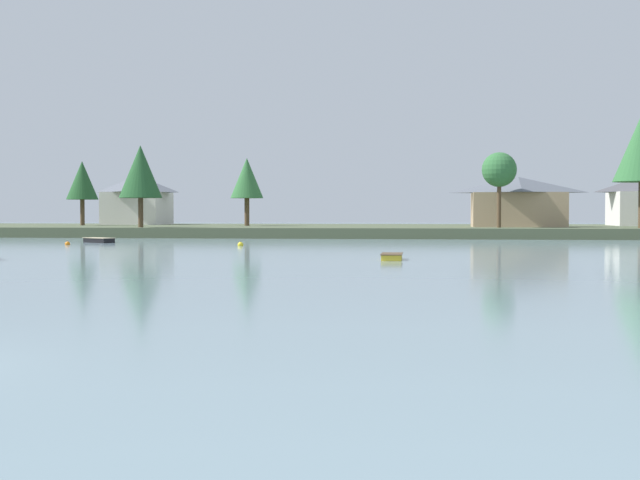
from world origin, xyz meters
TOP-DOWN VIEW (x-y plane):
  - far_shore_bank at (0.00, 96.71)m, footprint 231.02×40.45m
  - dinghy_yellow at (7.20, 35.99)m, footprint 1.26×2.99m
  - dinghy_black at (-21.05, 62.01)m, footprint 3.49×2.89m
  - mooring_buoy_orange at (-21.54, 56.24)m, footprint 0.44×0.44m
  - mooring_buoy_yellow at (-6.29, 55.93)m, footprint 0.48×0.48m
  - shore_tree_left at (16.96, 83.06)m, footprint 3.86×3.86m
  - shore_tree_center_right at (-14.11, 94.18)m, footprint 4.24×4.24m
  - shore_tree_far_right at (-23.32, 79.90)m, footprint 4.90×4.90m
  - shore_tree_right_mid at (-36.87, 95.40)m, footprint 4.21×4.21m
  - cottage_eastern at (-33.10, 106.30)m, footprint 8.96×9.12m
  - cottage_behind_trees at (19.64, 89.10)m, footprint 11.56×6.81m

SIDE VIEW (x-z plane):
  - mooring_buoy_orange at x=-21.54m, z-range -0.17..0.32m
  - mooring_buoy_yellow at x=-6.29m, z-range -0.18..0.35m
  - dinghy_yellow at x=7.20m, z-range -0.12..0.38m
  - dinghy_black at x=-21.05m, z-range -0.16..0.47m
  - far_shore_bank at x=0.00m, z-range 0.00..1.14m
  - cottage_behind_trees at x=19.64m, z-range 1.24..7.13m
  - cottage_eastern at x=-33.10m, z-range 1.27..8.40m
  - shore_tree_right_mid at x=-36.87m, z-range 2.81..11.42m
  - shore_tree_center_right at x=-14.11m, z-range 2.85..11.60m
  - shore_tree_far_right at x=-23.32m, z-range 2.77..12.11m
  - shore_tree_left at x=16.96m, z-range 3.32..11.70m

